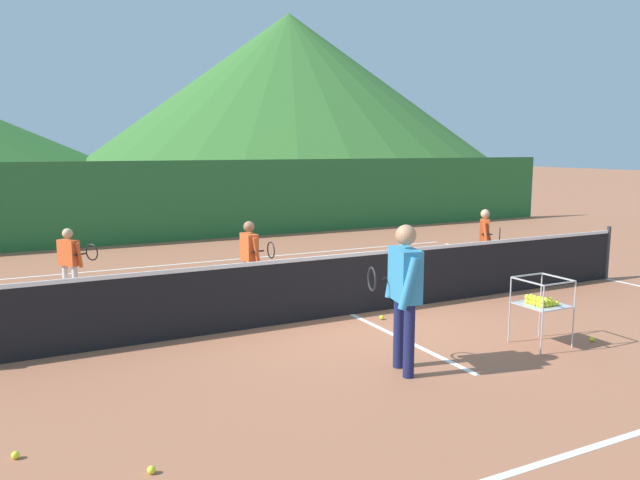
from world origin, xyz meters
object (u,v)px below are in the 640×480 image
student_1 (250,253)px  tennis_ball_5 (592,339)px  instructor (404,285)px  student_2 (485,235)px  tennis_ball_1 (382,317)px  tennis_ball_3 (151,470)px  tennis_net (352,283)px  ball_cart (541,302)px  student_0 (70,257)px  tennis_ball_8 (15,455)px

student_1 → tennis_ball_5: student_1 is taller
instructor → student_2: size_ratio=1.29×
instructor → student_2: 6.09m
tennis_ball_1 → instructor: bearing=-116.5°
tennis_ball_1 → tennis_ball_5: 2.92m
instructor → tennis_ball_3: 3.37m
tennis_net → tennis_ball_1: 0.71m
instructor → tennis_ball_5: (2.92, -0.23, -1.00)m
ball_cart → student_0: bearing=134.5°
student_0 → ball_cart: size_ratio=1.39×
tennis_net → student_1: 1.97m
student_2 → ball_cart: size_ratio=1.49×
tennis_net → ball_cart: bearing=-59.3°
ball_cart → tennis_ball_1: bearing=120.9°
student_0 → tennis_ball_3: student_0 is taller
student_2 → ball_cart: (-2.54, -3.90, -0.21)m
student_0 → tennis_ball_3: size_ratio=18.36×
tennis_net → tennis_ball_8: tennis_net is taller
student_2 → tennis_ball_3: student_2 is taller
student_1 → instructor: bearing=-85.2°
tennis_net → ball_cart: (1.45, -2.44, 0.09)m
student_2 → tennis_net: bearing=-159.9°
instructor → tennis_net: bearing=73.6°
student_1 → student_2: size_ratio=1.01×
tennis_ball_3 → tennis_ball_8: same height
tennis_ball_5 → ball_cart: bearing=164.6°
tennis_ball_1 → tennis_ball_3: same height
tennis_ball_3 → student_0: bearing=90.1°
student_0 → tennis_net: bearing=-37.4°
tennis_ball_8 → tennis_net: bearing=28.8°
tennis_ball_5 → instructor: bearing=175.5°
tennis_net → student_0: bearing=142.6°
student_1 → ball_cart: size_ratio=1.50×
student_0 → tennis_ball_3: (0.01, -6.28, -0.72)m
student_0 → ball_cart: bearing=-45.5°
ball_cart → instructor: bearing=179.5°
instructor → ball_cart: instructor is taller
tennis_ball_8 → tennis_ball_1: bearing=23.3°
student_2 → tennis_ball_5: bearing=-113.4°
tennis_net → tennis_ball_1: tennis_net is taller
student_2 → tennis_ball_5: size_ratio=19.67×
student_0 → student_1: (2.75, -1.27, 0.06)m
tennis_ball_1 → tennis_ball_5: size_ratio=1.00×
tennis_ball_5 → tennis_ball_8: (-6.96, 0.03, 0.00)m
student_2 → ball_cart: bearing=-123.1°
student_2 → tennis_ball_8: 9.67m
instructor → tennis_ball_5: size_ratio=25.41×
ball_cart → tennis_ball_5: ball_cart is taller
tennis_ball_8 → student_0: bearing=80.2°
instructor → tennis_ball_8: (-4.04, -0.20, -1.00)m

